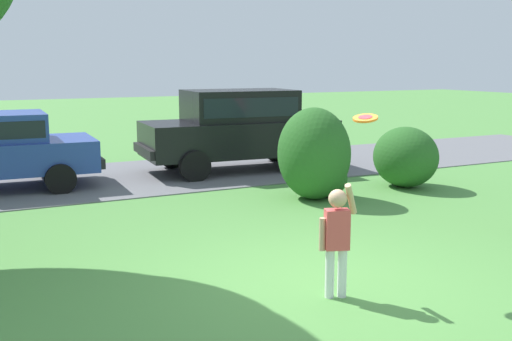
% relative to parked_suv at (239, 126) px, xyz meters
% --- Properties ---
extents(ground_plane, '(80.00, 80.00, 0.00)m').
position_rel_parked_suv_xyz_m(ground_plane, '(-2.45, -7.27, -1.08)').
color(ground_plane, '#518E42').
extents(driveway_strip, '(28.00, 4.40, 0.02)m').
position_rel_parked_suv_xyz_m(driveway_strip, '(-2.45, 0.27, -1.07)').
color(driveway_strip, slate).
rests_on(driveway_strip, ground).
extents(shrub_near_tree, '(1.39, 1.51, 1.73)m').
position_rel_parked_suv_xyz_m(shrub_near_tree, '(-0.04, -3.43, -0.27)').
color(shrub_near_tree, '#286023').
rests_on(shrub_near_tree, ground).
extents(shrub_centre_left, '(1.26, 1.43, 1.25)m').
position_rel_parked_suv_xyz_m(shrub_centre_left, '(2.23, -3.32, -0.45)').
color(shrub_centre_left, '#286023').
rests_on(shrub_centre_left, ground).
extents(parked_suv, '(4.82, 2.35, 1.92)m').
position_rel_parked_suv_xyz_m(parked_suv, '(0.00, 0.00, 0.00)').
color(parked_suv, black).
rests_on(parked_suv, ground).
extents(child_thrower, '(0.48, 0.24, 1.29)m').
position_rel_parked_suv_xyz_m(child_thrower, '(-2.52, -7.77, -0.36)').
color(child_thrower, white).
rests_on(child_thrower, ground).
extents(frisbee, '(0.29, 0.28, 0.11)m').
position_rel_parked_suv_xyz_m(frisbee, '(-1.99, -7.52, 0.85)').
color(frisbee, orange).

